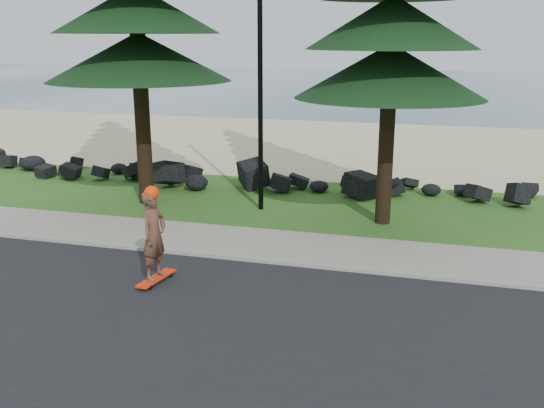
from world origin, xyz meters
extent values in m
plane|color=#295B1C|center=(0.00, 0.00, 0.00)|extent=(160.00, 160.00, 0.00)
cube|color=black|center=(0.00, -4.50, 0.01)|extent=(160.00, 7.00, 0.02)
cube|color=#9B978B|center=(0.00, -0.90, 0.05)|extent=(160.00, 0.20, 0.10)
cube|color=gray|center=(0.00, 0.20, 0.04)|extent=(160.00, 2.00, 0.08)
cube|color=beige|center=(0.00, 14.50, 0.01)|extent=(160.00, 15.00, 0.01)
cube|color=#3A5E70|center=(0.00, 51.00, 0.00)|extent=(160.00, 58.00, 0.01)
cylinder|color=black|center=(0.00, 3.20, 4.00)|extent=(0.14, 0.14, 8.00)
cube|color=red|center=(-0.50, -2.57, 0.10)|extent=(0.43, 1.10, 0.04)
imported|color=brown|center=(-0.50, -2.57, 1.02)|extent=(0.53, 0.71, 1.79)
sphere|color=#FF380E|center=(-0.50, -2.57, 1.87)|extent=(0.29, 0.29, 0.29)
camera|label=1|loc=(4.76, -12.88, 4.80)|focal=40.00mm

